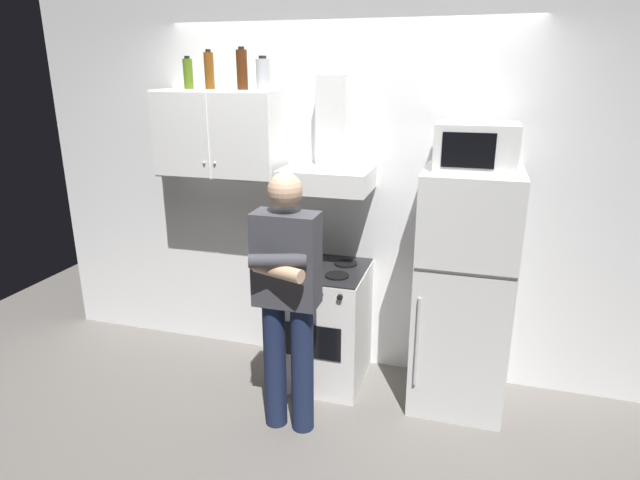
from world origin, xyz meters
TOP-DOWN VIEW (x-y plane):
  - ground_plane at (0.00, 0.00)m, footprint 7.00×7.00m
  - back_wall_tiled at (0.00, 0.60)m, footprint 4.80×0.10m
  - upper_cabinet at (-0.85, 0.37)m, footprint 0.90×0.37m
  - stove_oven at (-0.05, 0.25)m, footprint 0.60×0.62m
  - range_hood at (-0.05, 0.38)m, footprint 0.60×0.44m
  - refrigerator at (0.90, 0.25)m, footprint 0.60×0.62m
  - microwave at (0.90, 0.27)m, footprint 0.48×0.37m
  - person_standing at (-0.10, -0.36)m, footprint 0.38×0.33m
  - bottle_canister_steel at (-0.51, 0.39)m, footprint 0.09×0.09m
  - bottle_rum_dark at (-0.66, 0.37)m, footprint 0.07×0.07m
  - bottle_beer_brown at (-0.91, 0.39)m, footprint 0.07×0.07m
  - bottle_olive_oil at (-1.08, 0.39)m, footprint 0.07×0.07m

SIDE VIEW (x-z plane):
  - ground_plane at x=0.00m, z-range 0.00..0.00m
  - stove_oven at x=-0.05m, z-range 0.00..0.87m
  - refrigerator at x=0.90m, z-range 0.00..1.60m
  - person_standing at x=-0.10m, z-range 0.08..1.72m
  - back_wall_tiled at x=0.00m, z-range 0.00..2.70m
  - range_hood at x=-0.05m, z-range 1.22..1.97m
  - microwave at x=0.90m, z-range 1.60..1.88m
  - upper_cabinet at x=-0.85m, z-range 1.45..2.05m
  - bottle_canister_steel at x=-0.51m, z-range 2.04..2.26m
  - bottle_olive_oil at x=-1.08m, z-range 2.04..2.27m
  - bottle_beer_brown at x=-0.91m, z-range 2.04..2.31m
  - bottle_rum_dark at x=-0.66m, z-range 2.04..2.32m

